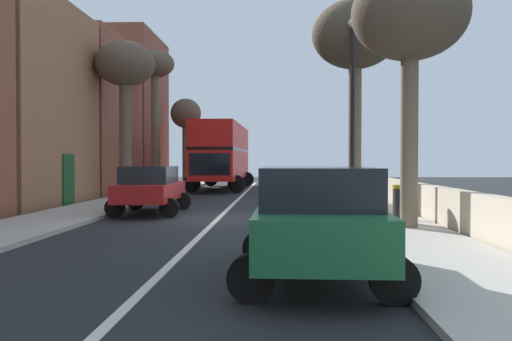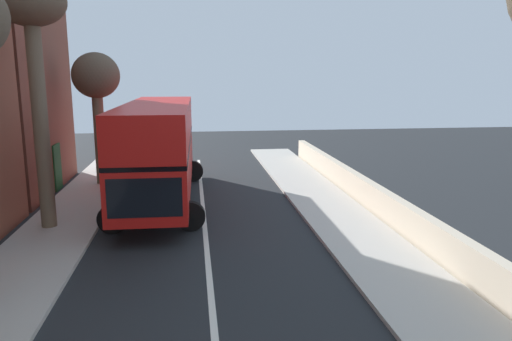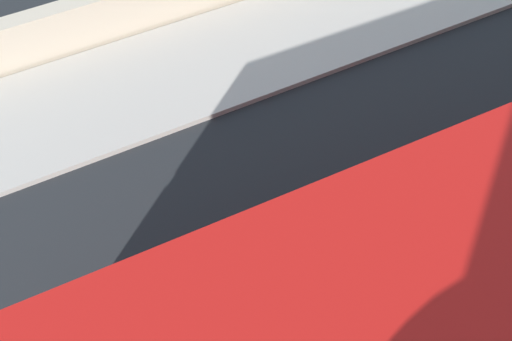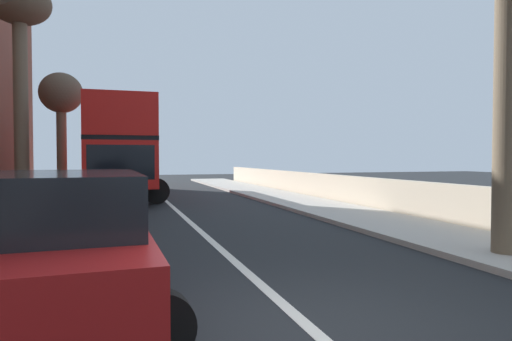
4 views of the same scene
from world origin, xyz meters
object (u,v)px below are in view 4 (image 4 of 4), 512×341
(parked_car_red_left_0, at_px, (62,237))
(street_tree_left_4, at_px, (61,98))
(double_decker_bus, at_px, (122,146))
(street_tree_left_2, at_px, (20,22))

(parked_car_red_left_0, distance_m, street_tree_left_4, 19.87)
(double_decker_bus, distance_m, street_tree_left_2, 6.46)
(street_tree_left_2, bearing_deg, parked_car_red_left_0, -77.76)
(parked_car_red_left_0, xyz_separation_m, street_tree_left_2, (-2.76, 12.71, 5.80))
(street_tree_left_2, distance_m, street_tree_left_4, 6.94)
(double_decker_bus, height_order, street_tree_left_2, street_tree_left_2)
(street_tree_left_2, xyz_separation_m, street_tree_left_4, (0.62, 6.65, -1.88))
(parked_car_red_left_0, height_order, street_tree_left_4, street_tree_left_4)
(parked_car_red_left_0, bearing_deg, street_tree_left_4, 96.31)
(street_tree_left_2, bearing_deg, street_tree_left_4, 84.71)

